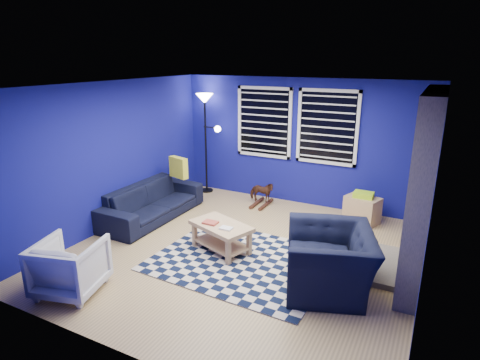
{
  "coord_description": "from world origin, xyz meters",
  "views": [
    {
      "loc": [
        2.49,
        -4.96,
        2.89
      ],
      "look_at": [
        -0.19,
        0.3,
        1.05
      ],
      "focal_mm": 30.0,
      "sensor_mm": 36.0,
      "label": 1
    }
  ],
  "objects_px": {
    "cabinet": "(362,209)",
    "sofa": "(152,202)",
    "armchair_bent": "(70,266)",
    "coffee_table": "(221,232)",
    "tv": "(436,153)",
    "floor_lamp": "(206,112)",
    "rocking_horse": "(262,192)",
    "armchair_big": "(330,260)"
  },
  "relations": [
    {
      "from": "cabinet",
      "to": "sofa",
      "type": "bearing_deg",
      "value": -137.13
    },
    {
      "from": "sofa",
      "to": "cabinet",
      "type": "height_order",
      "value": "sofa"
    },
    {
      "from": "tv",
      "to": "floor_lamp",
      "type": "xyz_separation_m",
      "value": [
        -4.44,
        0.25,
        0.35
      ]
    },
    {
      "from": "tv",
      "to": "rocking_horse",
      "type": "relative_size",
      "value": 1.98
    },
    {
      "from": "sofa",
      "to": "rocking_horse",
      "type": "distance_m",
      "value": 2.15
    },
    {
      "from": "coffee_table",
      "to": "tv",
      "type": "bearing_deg",
      "value": 37.38
    },
    {
      "from": "sofa",
      "to": "cabinet",
      "type": "distance_m",
      "value": 3.82
    },
    {
      "from": "cabinet",
      "to": "floor_lamp",
      "type": "height_order",
      "value": "floor_lamp"
    },
    {
      "from": "sofa",
      "to": "floor_lamp",
      "type": "distance_m",
      "value": 2.28
    },
    {
      "from": "sofa",
      "to": "cabinet",
      "type": "relative_size",
      "value": 3.23
    },
    {
      "from": "rocking_horse",
      "to": "coffee_table",
      "type": "bearing_deg",
      "value": 179.6
    },
    {
      "from": "armchair_big",
      "to": "armchair_bent",
      "type": "height_order",
      "value": "armchair_big"
    },
    {
      "from": "cabinet",
      "to": "floor_lamp",
      "type": "bearing_deg",
      "value": -164.76
    },
    {
      "from": "armchair_bent",
      "to": "rocking_horse",
      "type": "relative_size",
      "value": 1.53
    },
    {
      "from": "rocking_horse",
      "to": "sofa",
      "type": "bearing_deg",
      "value": 127.13
    },
    {
      "from": "armchair_big",
      "to": "coffee_table",
      "type": "relative_size",
      "value": 1.14
    },
    {
      "from": "armchair_bent",
      "to": "coffee_table",
      "type": "distance_m",
      "value": 2.16
    },
    {
      "from": "coffee_table",
      "to": "rocking_horse",
      "type": "bearing_deg",
      "value": 97.09
    },
    {
      "from": "tv",
      "to": "coffee_table",
      "type": "xyz_separation_m",
      "value": [
        -2.76,
        -2.11,
        -1.08
      ]
    },
    {
      "from": "tv",
      "to": "armchair_bent",
      "type": "distance_m",
      "value": 5.64
    },
    {
      "from": "armchair_big",
      "to": "armchair_bent",
      "type": "bearing_deg",
      "value": -81.09
    },
    {
      "from": "tv",
      "to": "sofa",
      "type": "xyz_separation_m",
      "value": [
        -4.55,
        -1.52,
        -1.08
      ]
    },
    {
      "from": "armchair_bent",
      "to": "coffee_table",
      "type": "bearing_deg",
      "value": -137.49
    },
    {
      "from": "sofa",
      "to": "armchair_bent",
      "type": "relative_size",
      "value": 2.79
    },
    {
      "from": "tv",
      "to": "cabinet",
      "type": "distance_m",
      "value": 1.56
    },
    {
      "from": "sofa",
      "to": "coffee_table",
      "type": "xyz_separation_m",
      "value": [
        1.79,
        -0.58,
        0.01
      ]
    },
    {
      "from": "cabinet",
      "to": "armchair_big",
      "type": "bearing_deg",
      "value": -70.18
    },
    {
      "from": "tv",
      "to": "rocking_horse",
      "type": "bearing_deg",
      "value": -179.74
    },
    {
      "from": "rocking_horse",
      "to": "armchair_bent",
      "type": "bearing_deg",
      "value": 159.77
    },
    {
      "from": "tv",
      "to": "floor_lamp",
      "type": "relative_size",
      "value": 0.47
    },
    {
      "from": "armchair_big",
      "to": "rocking_horse",
      "type": "distance_m",
      "value": 3.09
    },
    {
      "from": "cabinet",
      "to": "armchair_bent",
      "type": "bearing_deg",
      "value": -106.83
    },
    {
      "from": "cabinet",
      "to": "rocking_horse",
      "type": "bearing_deg",
      "value": -159.85
    },
    {
      "from": "sofa",
      "to": "armchair_bent",
      "type": "height_order",
      "value": "armchair_bent"
    },
    {
      "from": "armchair_big",
      "to": "armchair_bent",
      "type": "distance_m",
      "value": 3.29
    },
    {
      "from": "rocking_horse",
      "to": "floor_lamp",
      "type": "xyz_separation_m",
      "value": [
        -1.42,
        0.26,
        1.47
      ]
    },
    {
      "from": "armchair_big",
      "to": "cabinet",
      "type": "bearing_deg",
      "value": 161.28
    },
    {
      "from": "floor_lamp",
      "to": "cabinet",
      "type": "bearing_deg",
      "value": -3.66
    },
    {
      "from": "armchair_big",
      "to": "floor_lamp",
      "type": "relative_size",
      "value": 0.57
    },
    {
      "from": "sofa",
      "to": "coffee_table",
      "type": "bearing_deg",
      "value": -107.74
    },
    {
      "from": "coffee_table",
      "to": "floor_lamp",
      "type": "xyz_separation_m",
      "value": [
        -1.68,
        2.35,
        1.43
      ]
    },
    {
      "from": "tv",
      "to": "armchair_bent",
      "type": "bearing_deg",
      "value": -134.78
    }
  ]
}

